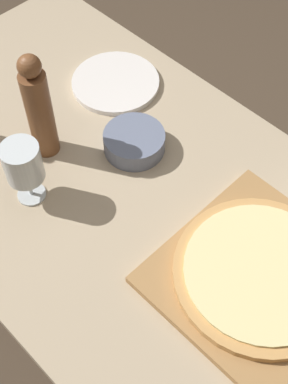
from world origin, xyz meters
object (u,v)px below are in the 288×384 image
object	(u,v)px
pizza	(261,273)
small_bowl	(134,142)
pepper_mill	(39,109)
wine_glass	(23,164)

from	to	relation	value
pizza	small_bowl	bearing A→B (deg)	81.58
pizza	small_bowl	world-z (taller)	small_bowl
pepper_mill	wine_glass	distance (m)	0.14
pizza	pepper_mill	bearing A→B (deg)	98.42
small_bowl	pizza	bearing A→B (deg)	-98.42
pizza	pepper_mill	world-z (taller)	pepper_mill
pepper_mill	wine_glass	world-z (taller)	pepper_mill
pepper_mill	pizza	bearing A→B (deg)	-81.58
wine_glass	small_bowl	xyz separation A→B (m)	(0.25, -0.06, -0.08)
pizza	wine_glass	world-z (taller)	wine_glass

